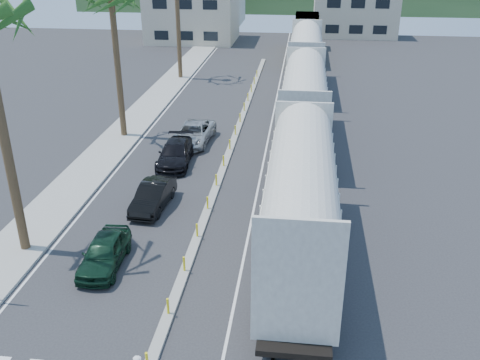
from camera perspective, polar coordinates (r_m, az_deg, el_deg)
name	(u,v)px	position (r m, az deg, el deg)	size (l,w,h in m)	color
ground	(155,352)	(20.68, -9.00, -17.63)	(140.00, 140.00, 0.00)	#28282B
sidewalk	(134,123)	(43.99, -11.28, 6.02)	(3.00, 90.00, 0.15)	gray
rails	(303,118)	(44.77, 6.72, 6.60)	(1.56, 100.00, 0.06)	black
median	(230,150)	(37.50, -1.09, 3.22)	(0.45, 60.00, 0.85)	gray
lane_markings	(212,127)	(42.52, -3.05, 5.71)	(9.42, 90.00, 0.01)	silver
freight_train	(305,87)	(43.09, 6.90, 9.86)	(3.00, 60.94, 5.85)	#B4B0A5
buildings	(234,1)	(87.49, -0.65, 18.51)	(38.00, 27.00, 10.00)	#B3A58E
car_lead	(104,252)	(25.22, -14.27, -7.49)	(1.85, 4.24, 1.42)	black
car_second	(153,196)	(29.86, -9.26, -1.71)	(1.76, 4.35, 1.40)	black
car_third	(176,153)	(35.44, -6.89, 2.84)	(2.31, 5.12, 1.46)	black
car_rear	(194,133)	(38.98, -4.98, 4.99)	(2.76, 5.37, 1.45)	#ACAEB1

